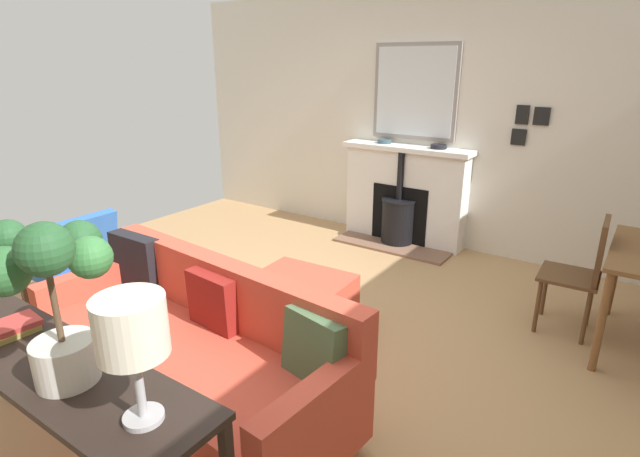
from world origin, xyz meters
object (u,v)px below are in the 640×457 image
at_px(mantel_bowl_near, 384,141).
at_px(table_lamp_far_end, 132,331).
at_px(console_table, 42,370).
at_px(dining_chair_near_fireplace, 584,268).
at_px(mantel_bowl_far, 439,146).
at_px(book_stack, 7,329).
at_px(sofa, 191,350).
at_px(fireplace, 403,200).
at_px(potted_plant, 54,288).
at_px(ottoman, 297,301).
at_px(armchair_accent, 72,256).

height_order(mantel_bowl_near, table_lamp_far_end, table_lamp_far_end).
distance_m(console_table, dining_chair_near_fireplace, 3.42).
distance_m(mantel_bowl_far, console_table, 4.08).
bearing_deg(console_table, book_stack, -90.82).
relative_size(mantel_bowl_far, sofa, 0.08).
relative_size(fireplace, dining_chair_near_fireplace, 1.59).
bearing_deg(dining_chair_near_fireplace, mantel_bowl_far, -124.89).
distance_m(mantel_bowl_far, potted_plant, 4.08).
relative_size(ottoman, dining_chair_near_fireplace, 0.82).
relative_size(mantel_bowl_near, mantel_bowl_far, 0.93).
height_order(mantel_bowl_near, ottoman, mantel_bowl_near).
xyz_separation_m(sofa, ottoman, (-0.99, 0.01, -0.10)).
bearing_deg(potted_plant, ottoman, -171.00).
distance_m(mantel_bowl_far, table_lamp_far_end, 4.09).
xyz_separation_m(armchair_accent, book_stack, (1.06, 1.42, 0.32)).
bearing_deg(mantel_bowl_far, book_stack, -5.89).
xyz_separation_m(mantel_bowl_near, armchair_accent, (2.99, -1.21, -0.64)).
bearing_deg(mantel_bowl_near, sofa, 8.36).
height_order(mantel_bowl_far, sofa, mantel_bowl_far).
xyz_separation_m(table_lamp_far_end, dining_chair_near_fireplace, (-2.95, 1.02, -0.58)).
height_order(mantel_bowl_near, sofa, mantel_bowl_near).
xyz_separation_m(console_table, table_lamp_far_end, (0.00, 0.70, 0.43)).
bearing_deg(potted_plant, mantel_bowl_far, -177.85).
bearing_deg(mantel_bowl_near, fireplace, 81.96).
height_order(potted_plant, dining_chair_near_fireplace, potted_plant).
xyz_separation_m(mantel_bowl_far, armchair_accent, (2.99, -1.84, -0.64)).
bearing_deg(console_table, mantel_bowl_near, -173.25).
xyz_separation_m(mantel_bowl_near, dining_chair_near_fireplace, (1.10, 2.21, -0.58)).
relative_size(armchair_accent, dining_chair_near_fireplace, 0.91).
bearing_deg(book_stack, table_lamp_far_end, 89.77).
xyz_separation_m(mantel_bowl_near, potted_plant, (4.08, 0.78, 0.06)).
bearing_deg(armchair_accent, ottoman, 112.85).
bearing_deg(sofa, book_stack, -19.11).
height_order(fireplace, mantel_bowl_far, mantel_bowl_far).
bearing_deg(sofa, table_lamp_far_end, 41.70).
xyz_separation_m(ottoman, console_table, (1.78, -0.01, 0.43)).
height_order(sofa, table_lamp_far_end, table_lamp_far_end).
relative_size(mantel_bowl_far, armchair_accent, 0.20).
xyz_separation_m(fireplace, ottoman, (2.23, 0.21, -0.23)).
distance_m(console_table, table_lamp_far_end, 0.82).
bearing_deg(dining_chair_near_fireplace, console_table, -30.35).
bearing_deg(book_stack, potted_plant, 87.18).
bearing_deg(fireplace, ottoman, 5.31).
bearing_deg(dining_chair_near_fireplace, mantel_bowl_near, -116.56).
distance_m(fireplace, sofa, 3.23).
xyz_separation_m(sofa, armchair_accent, (-0.27, -1.69, 0.11)).
height_order(sofa, potted_plant, potted_plant).
bearing_deg(dining_chair_near_fireplace, potted_plant, -25.66).
xyz_separation_m(sofa, table_lamp_far_end, (0.79, 0.70, 0.75)).
height_order(ottoman, armchair_accent, armchair_accent).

